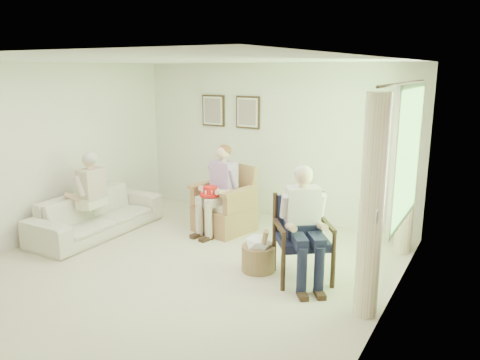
# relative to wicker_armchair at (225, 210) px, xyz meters

# --- Properties ---
(floor) EXTENTS (5.50, 5.50, 0.00)m
(floor) POSITION_rel_wicker_armchair_xyz_m (0.30, -1.71, -0.33)
(floor) COLOR beige
(floor) RESTS_ON ground
(back_wall) EXTENTS (5.00, 0.04, 2.60)m
(back_wall) POSITION_rel_wicker_armchair_xyz_m (0.30, 1.04, 0.97)
(back_wall) COLOR silver
(back_wall) RESTS_ON ground
(left_wall) EXTENTS (0.04, 5.50, 2.60)m
(left_wall) POSITION_rel_wicker_armchair_xyz_m (-2.20, -1.71, 0.97)
(left_wall) COLOR silver
(left_wall) RESTS_ON ground
(right_wall) EXTENTS (0.04, 5.50, 2.60)m
(right_wall) POSITION_rel_wicker_armchair_xyz_m (2.80, -1.71, 0.97)
(right_wall) COLOR silver
(right_wall) RESTS_ON ground
(ceiling) EXTENTS (5.00, 5.50, 0.02)m
(ceiling) POSITION_rel_wicker_armchair_xyz_m (0.30, -1.71, 2.27)
(ceiling) COLOR white
(ceiling) RESTS_ON back_wall
(window) EXTENTS (0.13, 2.50, 1.63)m
(window) POSITION_rel_wicker_armchair_xyz_m (2.77, -0.51, 1.26)
(window) COLOR #2D6B23
(window) RESTS_ON right_wall
(curtain_left) EXTENTS (0.34, 0.34, 2.30)m
(curtain_left) POSITION_rel_wicker_armchair_xyz_m (2.63, -1.49, 0.82)
(curtain_left) COLOR #FDF1C6
(curtain_left) RESTS_ON ground
(curtain_right) EXTENTS (0.34, 0.34, 2.30)m
(curtain_right) POSITION_rel_wicker_armchair_xyz_m (2.63, 0.47, 0.82)
(curtain_right) COLOR #FDF1C6
(curtain_right) RESTS_ON ground
(framed_print_left) EXTENTS (0.45, 0.05, 0.55)m
(framed_print_left) POSITION_rel_wicker_armchair_xyz_m (-0.85, 1.00, 1.45)
(framed_print_left) COLOR #382114
(framed_print_left) RESTS_ON back_wall
(framed_print_right) EXTENTS (0.45, 0.05, 0.55)m
(framed_print_right) POSITION_rel_wicker_armchair_xyz_m (-0.15, 1.00, 1.45)
(framed_print_right) COLOR #382114
(framed_print_right) RESTS_ON back_wall
(wicker_armchair) EXTENTS (0.81, 0.80, 1.03)m
(wicker_armchair) POSITION_rel_wicker_armchair_xyz_m (0.00, 0.00, 0.00)
(wicker_armchair) COLOR #A5784E
(wicker_armchair) RESTS_ON ground
(wood_armchair) EXTENTS (0.65, 0.61, 1.00)m
(wood_armchair) POSITION_rel_wicker_armchair_xyz_m (1.74, -0.97, 0.22)
(wood_armchair) COLOR black
(wood_armchair) RESTS_ON ground
(sofa) EXTENTS (2.15, 0.84, 0.63)m
(sofa) POSITION_rel_wicker_armchair_xyz_m (-1.65, -1.11, -0.01)
(sofa) COLOR beige
(sofa) RESTS_ON ground
(person_wicker) EXTENTS (0.40, 0.62, 1.35)m
(person_wicker) POSITION_rel_wicker_armchair_xyz_m (-0.00, -0.14, 0.46)
(person_wicker) COLOR beige
(person_wicker) RESTS_ON ground
(person_dark) EXTENTS (0.40, 0.62, 1.38)m
(person_dark) POSITION_rel_wicker_armchair_xyz_m (1.74, -1.14, 0.48)
(person_dark) COLOR #181C35
(person_dark) RESTS_ON ground
(person_sofa) EXTENTS (0.42, 0.62, 1.28)m
(person_sofa) POSITION_rel_wicker_armchair_xyz_m (-1.65, -1.27, 0.40)
(person_sofa) COLOR beige
(person_sofa) RESTS_ON ground
(red_hat) EXTENTS (0.31, 0.31, 0.14)m
(red_hat) POSITION_rel_wicker_armchair_xyz_m (-0.06, -0.34, 0.37)
(red_hat) COLOR red
(red_hat) RESTS_ON person_wicker
(hatbox) EXTENTS (0.54, 0.54, 0.63)m
(hatbox) POSITION_rel_wicker_armchair_xyz_m (1.17, -1.11, -0.08)
(hatbox) COLOR tan
(hatbox) RESTS_ON ground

